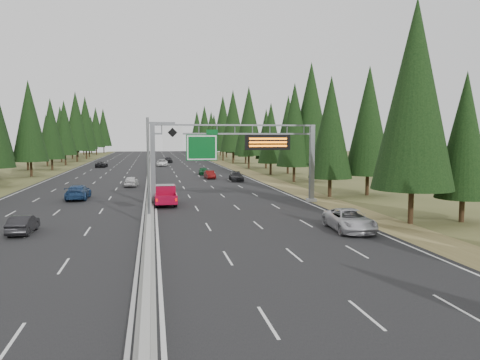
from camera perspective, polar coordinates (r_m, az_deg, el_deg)
The scene contains 19 objects.
road at distance 90.39m, azimuth -10.81°, elevation 0.98°, with size 32.00×260.00×0.08m, color black.
shoulder_right at distance 92.07m, azimuth 0.34°, elevation 1.14°, with size 3.60×260.00×0.06m, color olive.
shoulder_left at distance 92.18m, azimuth -21.94°, elevation 0.77°, with size 3.60×260.00×0.06m, color #494E24.
median_barrier at distance 90.36m, azimuth -10.81°, elevation 1.22°, with size 0.70×260.00×0.85m.
sign_gantry at distance 45.87m, azimuth 0.19°, elevation 3.54°, with size 16.75×0.98×7.80m.
hov_sign_pole at distance 35.17m, azimuth -10.17°, elevation 2.05°, with size 2.80×0.50×8.00m.
tree_row_right at distance 90.33m, azimuth 3.14°, elevation 6.79°, with size 12.23×241.60×18.86m.
tree_row_left at distance 89.25m, azimuth -24.91°, elevation 6.41°, with size 12.33×242.52×18.82m.
silver_minivan at distance 33.77m, azimuth 13.21°, elevation -4.78°, with size 2.52×5.46×1.52m, color #BCBBC0.
red_pickup at distance 46.24m, azimuth -9.08°, elevation -1.68°, with size 2.04×5.71×1.86m.
car_ahead_green at distance 81.60m, azimuth -4.49°, elevation 1.10°, with size 1.56×3.89×1.32m, color #114C25.
car_ahead_dkred at distance 73.99m, azimuth -3.70°, elevation 0.66°, with size 1.34×3.85×1.27m, color #5F0D0D.
car_ahead_dkgrey at distance 69.80m, azimuth -0.46°, elevation 0.42°, with size 1.89×4.65×1.35m, color black.
car_ahead_white at distance 107.65m, azimuth -9.46°, elevation 2.08°, with size 2.39×5.19×1.44m, color white.
car_ahead_far at distance 121.43m, azimuth -8.75°, elevation 2.47°, with size 1.83×4.56×1.55m, color black.
car_onc_near at distance 35.29m, azimuth -24.94°, elevation -4.91°, with size 1.34×3.85×1.27m, color black.
car_onc_blue at distance 52.23m, azimuth -19.13°, elevation -1.40°, with size 2.16×5.32×1.55m, color navy.
car_onc_white at distance 63.77m, azimuth -13.11°, elevation -0.15°, with size 1.64×4.08×1.39m, color silver.
car_onc_far at distance 106.07m, azimuth -16.52°, elevation 1.84°, with size 2.11×4.58×1.27m, color black.
Camera 1 is at (0.30, -10.15, 6.65)m, focal length 35.00 mm.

